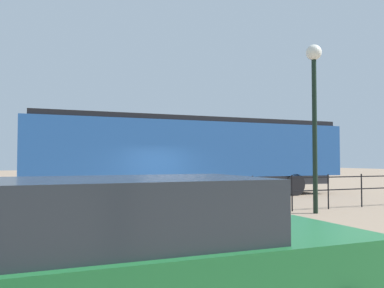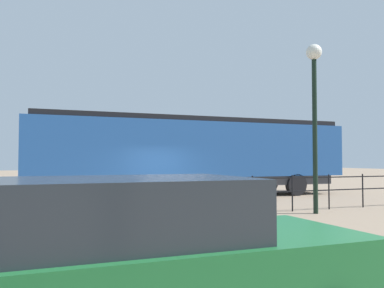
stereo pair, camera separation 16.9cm
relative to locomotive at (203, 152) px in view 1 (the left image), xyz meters
The scene contains 5 objects.
ground_plane 4.90m from the locomotive, 39.93° to the right, with size 120.00×120.00×0.00m, color #84705B.
locomotive is the anchor object (origin of this frame).
parked_car_green 16.06m from the locomotive, 25.92° to the right, with size 1.89×4.68×1.64m.
lamp_post 7.47m from the locomotive, ahead, with size 0.54×0.54×5.77m.
platform_fence 7.55m from the locomotive, 31.29° to the left, with size 0.05×9.70×1.27m.
Camera 1 is at (14.79, -5.20, 1.82)m, focal length 37.51 mm.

